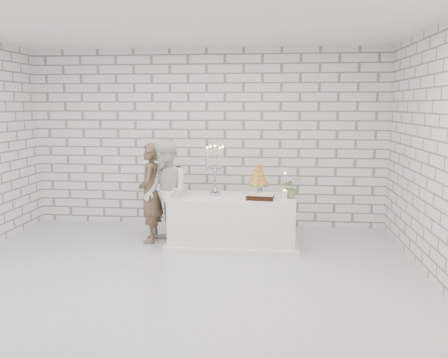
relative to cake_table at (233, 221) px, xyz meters
The scene contains 14 objects.
ground 1.47m from the cake_table, 112.35° to the right, with size 6.00×5.00×0.01m, color silver.
ceiling 2.99m from the cake_table, 112.35° to the right, with size 6.00×5.00×0.01m, color white.
wall_back 1.72m from the cake_table, 114.57° to the left, with size 6.00×0.01×3.00m, color white.
wall_front 4.02m from the cake_table, 98.07° to the right, with size 6.00×0.01×3.00m, color white.
wall_right 3.01m from the cake_table, 28.16° to the right, with size 0.01×5.00×3.00m, color white.
cake_table is the anchor object (origin of this frame).
groom 1.32m from the cake_table, behind, with size 0.55×0.36×1.51m, color brown.
bride 1.06m from the cake_table, behind, with size 0.77×0.60×1.58m, color silver.
candelabra 0.79m from the cake_table, behind, with size 0.30×0.30×0.74m, color #A4A4AF, non-canonical shape.
croquembouche 0.73m from the cake_table, 17.52° to the left, with size 0.32×0.32×0.49m, color #97671D, non-canonical shape.
chocolate_cake 0.61m from the cake_table, 25.24° to the right, with size 0.37×0.26×0.08m, color black.
pillar_candle 0.88m from the cake_table, 11.08° to the right, with size 0.08×0.08×0.12m, color white.
extra_taper 0.94m from the cake_table, 10.82° to the left, with size 0.06×0.06×0.32m, color beige.
flowers 1.00m from the cake_table, ahead, with size 0.28×0.24×0.31m, color #518337.
Camera 1 is at (1.08, -5.27, 2.07)m, focal length 36.94 mm.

